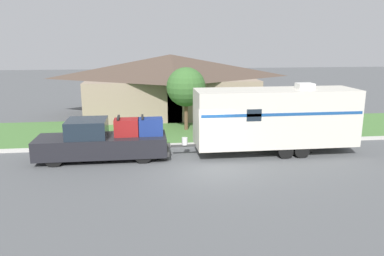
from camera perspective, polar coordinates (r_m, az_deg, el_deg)
The scene contains 8 objects.
ground_plane at distance 16.65m, azimuth 2.26°, elevation -6.20°, with size 120.00×120.00×0.00m, color #515456.
curb_strip at distance 20.17m, azimuth 0.50°, elevation -2.50°, with size 80.00×0.30×0.14m.
lawn_strip at distance 23.68m, azimuth -0.70°, elevation -0.26°, with size 80.00×7.00×0.03m.
house_across_street at distance 28.86m, azimuth -3.27°, elevation 6.84°, with size 13.20×8.10×4.51m.
pickup_truck at distance 18.17m, azimuth -13.38°, elevation -1.93°, with size 6.15×1.98×2.05m.
travel_trailer at distance 18.96m, azimuth 12.59°, elevation 1.63°, with size 9.16×2.27×3.49m.
mailbox at distance 23.61m, azimuth 22.85°, elevation 1.27°, with size 0.48×0.20×1.39m.
tree_in_yard at distance 23.21m, azimuth -0.92°, elevation 6.25°, with size 2.42×2.42×3.94m.
Camera 1 is at (-2.65, -15.48, 5.54)m, focal length 35.00 mm.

